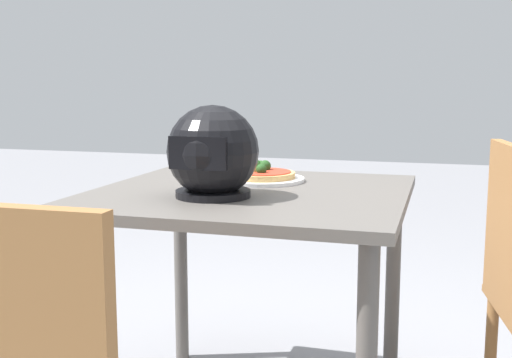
{
  "coord_description": "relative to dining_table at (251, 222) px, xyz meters",
  "views": [
    {
      "loc": [
        -0.55,
        1.8,
        1.06
      ],
      "look_at": [
        0.01,
        -0.09,
        0.77
      ],
      "focal_mm": 44.95,
      "sensor_mm": 36.0,
      "label": 1
    }
  ],
  "objects": [
    {
      "name": "pizza",
      "position": [
        0.02,
        -0.18,
        0.13
      ],
      "size": [
        0.22,
        0.22,
        0.05
      ],
      "color": "tan",
      "rests_on": "pizza_plate"
    },
    {
      "name": "motorcycle_helmet",
      "position": [
        0.07,
        0.14,
        0.22
      ],
      "size": [
        0.26,
        0.26,
        0.26
      ],
      "color": "black",
      "rests_on": "dining_table"
    },
    {
      "name": "pizza_plate",
      "position": [
        0.02,
        -0.17,
        0.11
      ],
      "size": [
        0.28,
        0.28,
        0.01
      ],
      "primitive_type": "cylinder",
      "color": "white",
      "rests_on": "dining_table"
    },
    {
      "name": "dining_table",
      "position": [
        0.0,
        0.0,
        0.0
      ],
      "size": [
        0.92,
        0.9,
        0.75
      ],
      "color": "#5B5651",
      "rests_on": "ground"
    }
  ]
}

